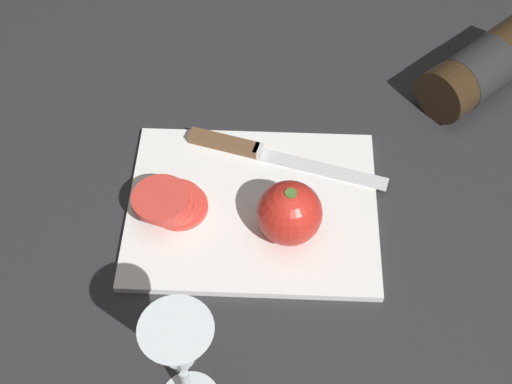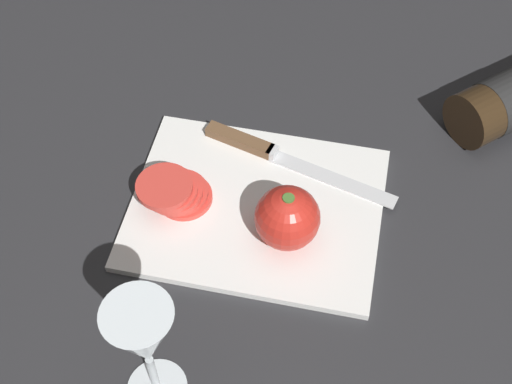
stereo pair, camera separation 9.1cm
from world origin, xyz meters
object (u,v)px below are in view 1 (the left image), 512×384
(wine_glass, at_px, (185,355))
(tomato_slice_stack_near, at_px, (174,203))
(wine_bottle, at_px, (489,65))
(knife, at_px, (250,149))
(whole_tomato, at_px, (293,213))

(wine_glass, height_order, tomato_slice_stack_near, wine_glass)
(wine_bottle, bearing_deg, wine_glass, 52.36)
(wine_glass, distance_m, knife, 0.37)
(tomato_slice_stack_near, bearing_deg, knife, -130.86)
(wine_glass, xyz_separation_m, knife, (-0.05, -0.35, -0.10))
(wine_glass, distance_m, tomato_slice_stack_near, 0.27)
(whole_tomato, relative_size, knife, 0.30)
(wine_glass, xyz_separation_m, whole_tomato, (-0.11, -0.22, -0.07))
(whole_tomato, xyz_separation_m, knife, (0.06, -0.13, -0.04))
(wine_bottle, xyz_separation_m, whole_tomato, (0.29, 0.29, 0.01))
(wine_bottle, bearing_deg, tomato_slice_stack_near, 30.79)
(whole_tomato, bearing_deg, wine_glass, 64.60)
(wine_glass, height_order, whole_tomato, wine_glass)
(tomato_slice_stack_near, bearing_deg, whole_tomato, 170.61)
(whole_tomato, distance_m, tomato_slice_stack_near, 0.16)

